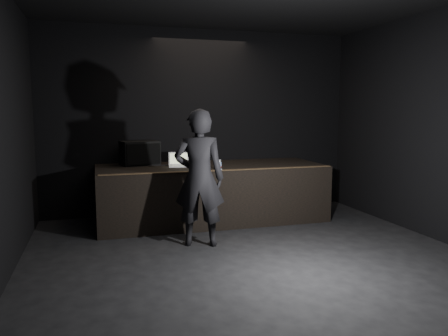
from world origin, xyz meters
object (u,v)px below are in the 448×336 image
at_px(stage_riser, 211,193).
at_px(stage_monitor, 140,153).
at_px(person, 199,178).
at_px(beer_can, 219,165).
at_px(laptop, 179,163).

bearing_deg(stage_riser, stage_monitor, 161.44).
xyz_separation_m(stage_riser, person, (-0.54, -1.38, 0.50)).
relative_size(stage_monitor, beer_can, 4.26).
bearing_deg(stage_riser, laptop, 176.50).
height_order(stage_riser, beer_can, beer_can).
distance_m(stage_riser, beer_can, 0.83).
distance_m(beer_can, person, 0.96).
distance_m(stage_monitor, person, 1.93).
distance_m(laptop, beer_can, 0.85).
xyz_separation_m(stage_riser, beer_can, (-0.02, -0.59, 0.58)).
height_order(laptop, person, person).
height_order(stage_riser, laptop, laptop).
distance_m(laptop, person, 1.42).
relative_size(beer_can, person, 0.08).
bearing_deg(stage_riser, beer_can, -91.46).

